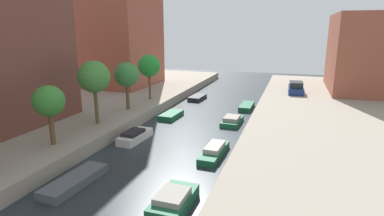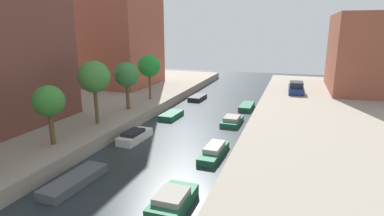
{
  "view_description": "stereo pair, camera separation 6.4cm",
  "coord_description": "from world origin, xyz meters",
  "px_view_note": "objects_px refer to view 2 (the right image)",
  "views": [
    {
      "loc": [
        8.5,
        -25.21,
        8.84
      ],
      "look_at": [
        -0.75,
        3.02,
        1.37
      ],
      "focal_mm": 29.19,
      "sensor_mm": 36.0,
      "label": 1
    },
    {
      "loc": [
        8.56,
        -25.19,
        8.84
      ],
      "look_at": [
        -0.75,
        3.02,
        1.37
      ],
      "focal_mm": 29.19,
      "sensor_mm": 36.0,
      "label": 2
    }
  ],
  "objects_px": {
    "moored_boat_right_1": "(173,201)",
    "moored_boat_right_3": "(232,121)",
    "moored_boat_left_4": "(197,98)",
    "moored_boat_right_4": "(247,106)",
    "street_tree_2": "(94,77)",
    "street_tree_4": "(149,66)",
    "moored_boat_left_3": "(171,115)",
    "moored_boat_left_2": "(135,136)",
    "street_tree_1": "(49,102)",
    "parked_car": "(296,88)",
    "street_tree_3": "(127,75)",
    "moored_boat_left_1": "(74,181)",
    "low_block_right": "(373,53)",
    "moored_boat_right_2": "(214,151)"
  },
  "relations": [
    {
      "from": "moored_boat_right_3",
      "to": "moored_boat_right_1",
      "type": "bearing_deg",
      "value": -89.98
    },
    {
      "from": "street_tree_4",
      "to": "moored_boat_right_1",
      "type": "distance_m",
      "value": 22.24
    },
    {
      "from": "moored_boat_right_4",
      "to": "low_block_right",
      "type": "bearing_deg",
      "value": 37.0
    },
    {
      "from": "street_tree_1",
      "to": "moored_boat_right_1",
      "type": "height_order",
      "value": "street_tree_1"
    },
    {
      "from": "moored_boat_right_1",
      "to": "moored_boat_right_2",
      "type": "height_order",
      "value": "moored_boat_right_1"
    },
    {
      "from": "low_block_right",
      "to": "moored_boat_right_4",
      "type": "xyz_separation_m",
      "value": [
        -14.36,
        -10.82,
        -5.67
      ]
    },
    {
      "from": "street_tree_4",
      "to": "moored_boat_left_2",
      "type": "distance_m",
      "value": 12.31
    },
    {
      "from": "moored_boat_left_2",
      "to": "moored_boat_right_3",
      "type": "height_order",
      "value": "moored_boat_left_2"
    },
    {
      "from": "low_block_right",
      "to": "moored_boat_right_4",
      "type": "relative_size",
      "value": 3.51
    },
    {
      "from": "moored_boat_right_1",
      "to": "low_block_right",
      "type": "bearing_deg",
      "value": 65.64
    },
    {
      "from": "moored_boat_left_3",
      "to": "street_tree_3",
      "type": "bearing_deg",
      "value": -157.72
    },
    {
      "from": "moored_boat_left_4",
      "to": "moored_boat_right_4",
      "type": "distance_m",
      "value": 7.34
    },
    {
      "from": "street_tree_4",
      "to": "moored_boat_left_4",
      "type": "bearing_deg",
      "value": 53.53
    },
    {
      "from": "moored_boat_right_1",
      "to": "moored_boat_right_3",
      "type": "bearing_deg",
      "value": 90.02
    },
    {
      "from": "moored_boat_left_2",
      "to": "moored_boat_left_1",
      "type": "bearing_deg",
      "value": -88.1
    },
    {
      "from": "street_tree_4",
      "to": "parked_car",
      "type": "distance_m",
      "value": 18.72
    },
    {
      "from": "street_tree_2",
      "to": "street_tree_4",
      "type": "xyz_separation_m",
      "value": [
        0.0,
        10.4,
        -0.19
      ]
    },
    {
      "from": "street_tree_2",
      "to": "moored_boat_left_1",
      "type": "bearing_deg",
      "value": -63.83
    },
    {
      "from": "moored_boat_left_4",
      "to": "moored_boat_right_1",
      "type": "xyz_separation_m",
      "value": [
        6.36,
        -24.65,
        0.15
      ]
    },
    {
      "from": "moored_boat_left_3",
      "to": "moored_boat_right_2",
      "type": "xyz_separation_m",
      "value": [
        6.7,
        -8.4,
        0.08
      ]
    },
    {
      "from": "moored_boat_left_3",
      "to": "moored_boat_right_4",
      "type": "height_order",
      "value": "moored_boat_right_4"
    },
    {
      "from": "street_tree_1",
      "to": "moored_boat_right_4",
      "type": "distance_m",
      "value": 21.72
    },
    {
      "from": "moored_boat_left_2",
      "to": "moored_boat_right_3",
      "type": "bearing_deg",
      "value": 47.13
    },
    {
      "from": "street_tree_2",
      "to": "moored_boat_right_3",
      "type": "height_order",
      "value": "street_tree_2"
    },
    {
      "from": "low_block_right",
      "to": "moored_boat_right_2",
      "type": "distance_m",
      "value": 29.81
    },
    {
      "from": "street_tree_1",
      "to": "street_tree_2",
      "type": "xyz_separation_m",
      "value": [
        -0.0,
        5.27,
        0.94
      ]
    },
    {
      "from": "street_tree_2",
      "to": "moored_boat_left_4",
      "type": "relative_size",
      "value": 1.62
    },
    {
      "from": "low_block_right",
      "to": "moored_boat_left_4",
      "type": "distance_m",
      "value": 23.34
    },
    {
      "from": "moored_boat_left_2",
      "to": "moored_boat_left_4",
      "type": "relative_size",
      "value": 1.1
    },
    {
      "from": "street_tree_1",
      "to": "moored_boat_right_2",
      "type": "bearing_deg",
      "value": 19.49
    },
    {
      "from": "street_tree_1",
      "to": "moored_boat_left_4",
      "type": "distance_m",
      "value": 21.91
    },
    {
      "from": "street_tree_3",
      "to": "moored_boat_left_1",
      "type": "bearing_deg",
      "value": -73.33
    },
    {
      "from": "street_tree_4",
      "to": "moored_boat_right_3",
      "type": "bearing_deg",
      "value": -19.49
    },
    {
      "from": "low_block_right",
      "to": "moored_boat_right_2",
      "type": "height_order",
      "value": "low_block_right"
    },
    {
      "from": "street_tree_1",
      "to": "parked_car",
      "type": "height_order",
      "value": "street_tree_1"
    },
    {
      "from": "low_block_right",
      "to": "moored_boat_right_1",
      "type": "relative_size",
      "value": 3.98
    },
    {
      "from": "low_block_right",
      "to": "parked_car",
      "type": "height_order",
      "value": "low_block_right"
    },
    {
      "from": "low_block_right",
      "to": "moored_boat_left_4",
      "type": "height_order",
      "value": "low_block_right"
    },
    {
      "from": "parked_car",
      "to": "moored_boat_left_4",
      "type": "distance_m",
      "value": 12.61
    },
    {
      "from": "street_tree_4",
      "to": "parked_car",
      "type": "relative_size",
      "value": 1.17
    },
    {
      "from": "moored_boat_right_3",
      "to": "moored_boat_left_4",
      "type": "bearing_deg",
      "value": 124.6
    },
    {
      "from": "street_tree_1",
      "to": "moored_boat_right_3",
      "type": "distance_m",
      "value": 16.32
    },
    {
      "from": "moored_boat_left_3",
      "to": "moored_boat_left_2",
      "type": "bearing_deg",
      "value": -91.82
    },
    {
      "from": "parked_car",
      "to": "moored_boat_left_1",
      "type": "distance_m",
      "value": 30.14
    },
    {
      "from": "parked_car",
      "to": "moored_boat_right_3",
      "type": "relative_size",
      "value": 1.23
    },
    {
      "from": "moored_boat_left_3",
      "to": "moored_boat_right_1",
      "type": "height_order",
      "value": "moored_boat_right_1"
    },
    {
      "from": "street_tree_3",
      "to": "moored_boat_left_3",
      "type": "bearing_deg",
      "value": 22.28
    },
    {
      "from": "moored_boat_left_1",
      "to": "parked_car",
      "type": "bearing_deg",
      "value": 66.34
    },
    {
      "from": "street_tree_3",
      "to": "moored_boat_left_3",
      "type": "xyz_separation_m",
      "value": [
        4.03,
        1.65,
        -4.22
      ]
    },
    {
      "from": "street_tree_1",
      "to": "moored_boat_right_1",
      "type": "xyz_separation_m",
      "value": [
        10.44,
        -3.47,
        -3.66
      ]
    }
  ]
}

